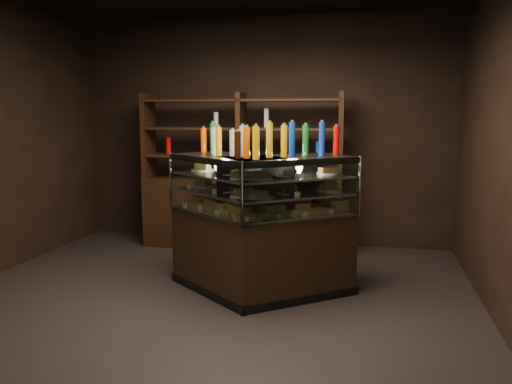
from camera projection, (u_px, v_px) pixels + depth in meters
ground at (202, 306)px, 4.53m from camera, size 5.00×5.00×0.00m
room_shell at (198, 88)px, 4.24m from camera, size 5.02×5.02×3.01m
display_case at (258, 247)px, 4.82m from camera, size 1.92×1.25×1.35m
food_display at (258, 193)px, 4.73m from camera, size 1.59×0.83×0.42m
bottles_top at (258, 141)px, 4.67m from camera, size 1.42×0.69×0.30m
potted_conifer at (330, 241)px, 4.96m from camera, size 0.39×0.39×0.83m
back_shelving at (241, 202)px, 6.45m from camera, size 2.58×0.50×2.00m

